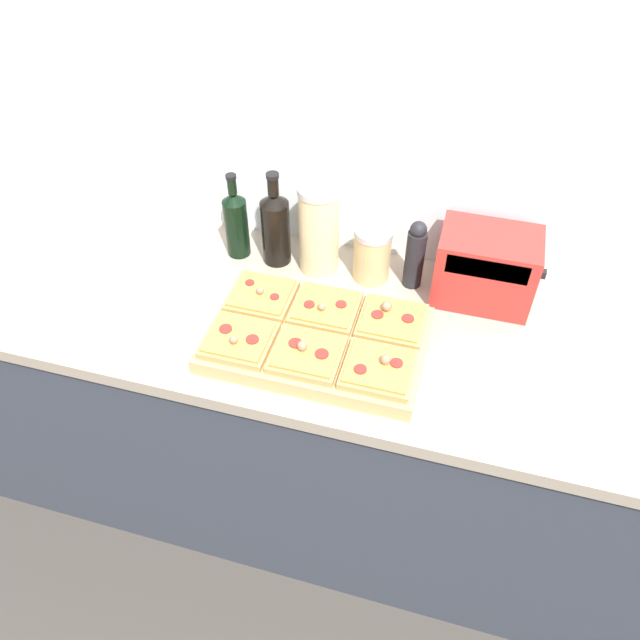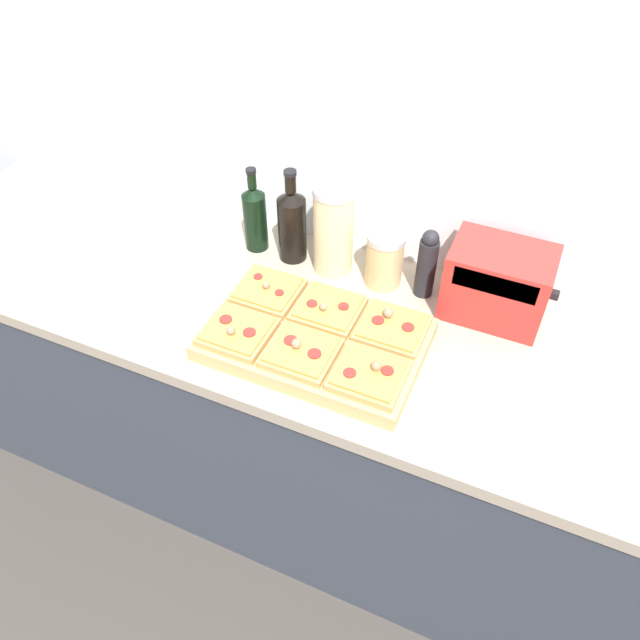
% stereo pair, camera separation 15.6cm
% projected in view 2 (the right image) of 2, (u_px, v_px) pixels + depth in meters
% --- Properties ---
extents(ground_plane, '(12.00, 12.00, 0.00)m').
position_uv_depth(ground_plane, '(281.00, 573.00, 2.11)').
color(ground_plane, '#3D3833').
extents(wall_back, '(6.00, 0.06, 2.50)m').
position_uv_depth(wall_back, '(372.00, 146.00, 1.67)').
color(wall_back, silver).
rests_on(wall_back, ground_plane).
extents(kitchen_counter, '(2.63, 0.67, 0.93)m').
position_uv_depth(kitchen_counter, '(319.00, 420.00, 1.99)').
color(kitchen_counter, '#333842').
rests_on(kitchen_counter, ground_plane).
extents(cutting_board, '(0.54, 0.35, 0.04)m').
position_uv_depth(cutting_board, '(315.00, 339.00, 1.58)').
color(cutting_board, tan).
rests_on(cutting_board, kitchen_counter).
extents(pizza_slice_back_left, '(0.16, 0.16, 0.05)m').
position_uv_depth(pizza_slice_back_left, '(268.00, 290.00, 1.66)').
color(pizza_slice_back_left, tan).
rests_on(pizza_slice_back_left, cutting_board).
extents(pizza_slice_back_center, '(0.16, 0.16, 0.05)m').
position_uv_depth(pizza_slice_back_center, '(328.00, 309.00, 1.60)').
color(pizza_slice_back_center, tan).
rests_on(pizza_slice_back_center, cutting_board).
extents(pizza_slice_back_right, '(0.16, 0.16, 0.05)m').
position_uv_depth(pizza_slice_back_right, '(392.00, 328.00, 1.56)').
color(pizza_slice_back_right, tan).
rests_on(pizza_slice_back_right, cutting_board).
extents(pizza_slice_front_left, '(0.16, 0.16, 0.05)m').
position_uv_depth(pizza_slice_front_left, '(237.00, 331.00, 1.55)').
color(pizza_slice_front_left, tan).
rests_on(pizza_slice_front_left, cutting_board).
extents(pizza_slice_front_center, '(0.16, 0.16, 0.05)m').
position_uv_depth(pizza_slice_front_center, '(301.00, 352.00, 1.50)').
color(pizza_slice_front_center, tan).
rests_on(pizza_slice_front_center, cutting_board).
extents(pizza_slice_front_right, '(0.16, 0.16, 0.05)m').
position_uv_depth(pizza_slice_front_right, '(369.00, 374.00, 1.45)').
color(pizza_slice_front_right, tan).
rests_on(pizza_slice_front_right, cutting_board).
extents(olive_oil_bottle, '(0.07, 0.07, 0.26)m').
position_uv_depth(olive_oil_bottle, '(255.00, 216.00, 1.81)').
color(olive_oil_bottle, black).
rests_on(olive_oil_bottle, kitchen_counter).
extents(wine_bottle, '(0.08, 0.08, 0.29)m').
position_uv_depth(wine_bottle, '(292.00, 223.00, 1.77)').
color(wine_bottle, black).
rests_on(wine_bottle, kitchen_counter).
extents(grain_jar_tall, '(0.12, 0.12, 0.27)m').
position_uv_depth(grain_jar_tall, '(333.00, 229.00, 1.72)').
color(grain_jar_tall, beige).
rests_on(grain_jar_tall, kitchen_counter).
extents(grain_jar_short, '(0.11, 0.11, 0.16)m').
position_uv_depth(grain_jar_short, '(385.00, 258.00, 1.71)').
color(grain_jar_short, tan).
rests_on(grain_jar_short, kitchen_counter).
extents(pepper_mill, '(0.05, 0.05, 0.21)m').
position_uv_depth(pepper_mill, '(427.00, 264.00, 1.66)').
color(pepper_mill, black).
rests_on(pepper_mill, kitchen_counter).
extents(toaster_oven, '(0.28, 0.18, 0.20)m').
position_uv_depth(toaster_oven, '(497.00, 283.00, 1.61)').
color(toaster_oven, red).
rests_on(toaster_oven, kitchen_counter).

